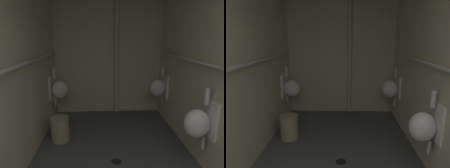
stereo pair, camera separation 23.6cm
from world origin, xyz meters
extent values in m
cube|color=beige|center=(-1.15, 2.15, 1.27)|extent=(0.06, 4.42, 2.54)
cube|color=beige|center=(1.15, 2.15, 1.27)|extent=(0.06, 4.42, 2.54)
cube|color=beige|center=(0.00, 4.33, 1.27)|extent=(2.35, 0.06, 2.54)
ellipsoid|color=white|center=(-0.95, 3.79, 0.65)|extent=(0.30, 0.26, 0.34)
cube|color=white|center=(-1.10, 3.79, 0.70)|extent=(0.03, 0.30, 0.44)
cylinder|color=silver|center=(-1.04, 3.79, 0.96)|extent=(0.06, 0.06, 0.16)
sphere|color=silver|center=(-1.04, 3.79, 1.04)|extent=(0.06, 0.06, 0.06)
cylinder|color=#B2B2B2|center=(-1.05, 3.79, 0.40)|extent=(0.04, 0.04, 0.16)
ellipsoid|color=white|center=(0.95, 2.12, 0.65)|extent=(0.30, 0.26, 0.34)
cube|color=white|center=(1.10, 2.12, 0.70)|extent=(0.03, 0.30, 0.44)
cylinder|color=silver|center=(1.04, 2.12, 0.96)|extent=(0.06, 0.06, 0.16)
sphere|color=silver|center=(1.04, 2.12, 1.04)|extent=(0.06, 0.06, 0.06)
cylinder|color=#B2B2B2|center=(1.05, 2.12, 0.40)|extent=(0.04, 0.04, 0.16)
ellipsoid|color=white|center=(0.95, 3.78, 0.65)|extent=(0.30, 0.26, 0.34)
cube|color=white|center=(1.10, 3.78, 0.70)|extent=(0.03, 0.30, 0.44)
cylinder|color=silver|center=(1.04, 3.78, 0.96)|extent=(0.06, 0.06, 0.16)
sphere|color=silver|center=(1.04, 3.78, 1.04)|extent=(0.06, 0.06, 0.06)
cylinder|color=#B2B2B2|center=(1.05, 3.78, 0.40)|extent=(0.04, 0.04, 0.16)
cylinder|color=#B2B2B2|center=(-1.06, 2.17, 1.32)|extent=(0.05, 3.62, 0.05)
sphere|color=#B2B2B2|center=(-1.06, 3.99, 1.32)|extent=(0.06, 0.06, 0.06)
cylinder|color=#B2B2B2|center=(1.06, 2.16, 1.32)|extent=(0.05, 3.65, 0.05)
sphere|color=#B2B2B2|center=(1.06, 3.98, 1.32)|extent=(0.06, 0.06, 0.06)
cylinder|color=beige|center=(0.18, 4.22, 1.27)|extent=(0.07, 0.07, 2.49)
cylinder|color=black|center=(0.03, 2.39, 0.00)|extent=(0.14, 0.14, 0.01)
cylinder|color=#9E937A|center=(-0.82, 3.02, 0.20)|extent=(0.29, 0.29, 0.40)
camera|label=1|loc=(-0.17, -0.04, 1.64)|focal=32.82mm
camera|label=2|loc=(0.07, -0.04, 1.64)|focal=32.82mm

